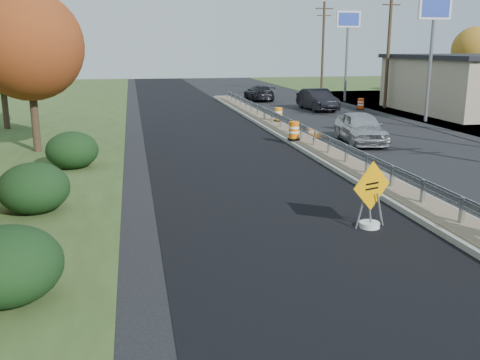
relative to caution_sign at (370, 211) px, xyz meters
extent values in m
plane|color=black|center=(2.30, 3.29, -0.47)|extent=(140.00, 140.00, 0.00)
cube|color=black|center=(-2.10, 13.29, -0.47)|extent=(7.20, 120.00, 0.01)
cube|color=gray|center=(2.30, 11.29, -0.38)|extent=(1.60, 55.00, 0.18)
cube|color=brown|center=(2.30, 11.29, -0.27)|extent=(1.25, 55.00, 0.05)
cube|color=silver|center=(2.30, -0.71, 0.11)|extent=(0.10, 0.15, 0.70)
cube|color=silver|center=(2.30, 1.29, 0.11)|extent=(0.10, 0.15, 0.70)
cube|color=silver|center=(2.30, 3.29, 0.11)|extent=(0.10, 0.15, 0.70)
cube|color=silver|center=(2.30, 5.29, 0.11)|extent=(0.10, 0.15, 0.70)
cube|color=silver|center=(2.30, 7.29, 0.11)|extent=(0.10, 0.15, 0.70)
cube|color=silver|center=(2.30, 9.29, 0.11)|extent=(0.10, 0.15, 0.70)
cube|color=silver|center=(2.30, 11.29, 0.11)|extent=(0.10, 0.15, 0.70)
cube|color=silver|center=(2.30, 13.29, 0.11)|extent=(0.10, 0.15, 0.70)
cube|color=silver|center=(2.30, 15.29, 0.11)|extent=(0.10, 0.15, 0.70)
cube|color=silver|center=(2.30, 17.29, 0.11)|extent=(0.10, 0.15, 0.70)
cube|color=silver|center=(2.30, 19.29, 0.11)|extent=(0.10, 0.15, 0.70)
cube|color=silver|center=(2.30, 21.29, 0.11)|extent=(0.10, 0.15, 0.70)
cube|color=silver|center=(2.30, 23.29, 0.11)|extent=(0.10, 0.15, 0.70)
cube|color=silver|center=(2.30, 25.29, 0.11)|extent=(0.10, 0.15, 0.70)
cube|color=silver|center=(2.30, 27.29, 0.11)|extent=(0.10, 0.15, 0.70)
cube|color=silver|center=(2.30, 29.29, 0.11)|extent=(0.10, 0.15, 0.70)
cube|color=silver|center=(2.30, 31.29, 0.11)|extent=(0.10, 0.15, 0.70)
cube|color=silver|center=(2.30, 33.29, 0.11)|extent=(0.10, 0.15, 0.70)
cube|color=silver|center=(2.30, 35.29, 0.11)|extent=(0.10, 0.15, 0.70)
cube|color=silver|center=(2.30, 12.29, 0.31)|extent=(0.04, 46.00, 0.34)
cube|color=silver|center=(2.30, 12.29, 0.23)|extent=(0.06, 46.00, 0.03)
cube|color=silver|center=(2.30, 12.29, 0.39)|extent=(0.06, 46.00, 0.03)
cube|color=black|center=(14.35, 23.29, 1.13)|extent=(0.08, 7.20, 2.20)
cylinder|color=slate|center=(12.80, 19.29, 2.93)|extent=(0.22, 0.22, 6.80)
cube|color=white|center=(12.80, 19.29, 6.73)|extent=(2.20, 0.25, 1.40)
cube|color=#263FB2|center=(12.80, 19.29, 6.73)|extent=(1.90, 0.30, 1.10)
cylinder|color=slate|center=(12.80, 33.29, 2.93)|extent=(0.22, 0.22, 6.80)
cube|color=white|center=(12.80, 33.29, 6.73)|extent=(2.20, 0.25, 1.40)
cube|color=#263FB2|center=(12.80, 33.29, 6.73)|extent=(1.90, 0.30, 1.10)
cylinder|color=#473523|center=(13.80, 27.29, 4.23)|extent=(0.26, 0.26, 9.40)
cube|color=#473523|center=(13.80, 27.29, 7.53)|extent=(1.50, 0.10, 0.10)
cylinder|color=#473523|center=(13.80, 42.29, 4.23)|extent=(0.26, 0.26, 9.40)
cube|color=#473523|center=(13.80, 42.29, 8.23)|extent=(1.90, 0.12, 0.12)
cube|color=#473523|center=(13.80, 42.29, 7.53)|extent=(1.50, 0.10, 0.10)
ellipsoid|color=black|center=(-8.70, -2.71, 0.29)|extent=(2.09, 2.09, 1.52)
ellipsoid|color=black|center=(-9.20, 3.29, 0.29)|extent=(2.09, 2.09, 1.52)
ellipsoid|color=black|center=(-8.70, 9.29, 0.29)|extent=(2.09, 2.09, 1.52)
cylinder|color=#473523|center=(-10.70, 13.29, 1.18)|extent=(0.36, 0.36, 3.30)
sphere|color=#98401A|center=(-10.70, 13.29, 4.40)|extent=(4.95, 4.95, 4.95)
cylinder|color=#473523|center=(-13.70, 21.29, 0.96)|extent=(0.36, 0.36, 2.86)
sphere|color=#21551C|center=(-13.70, 21.29, 3.75)|extent=(4.29, 4.29, 4.29)
cylinder|color=#473523|center=(28.30, 37.29, 1.07)|extent=(0.36, 0.36, 3.08)
sphere|color=#C18829|center=(28.30, 37.29, 4.08)|extent=(4.62, 4.62, 4.62)
cylinder|color=white|center=(0.00, 0.00, -0.39)|extent=(0.56, 0.56, 0.16)
cube|color=slate|center=(-0.28, 0.00, 0.03)|extent=(0.32, 0.16, 0.97)
cube|color=slate|center=(0.28, 0.00, 0.03)|extent=(0.32, 0.16, 0.97)
cube|color=slate|center=(0.00, 0.05, 0.03)|extent=(0.13, 0.25, 0.99)
cube|color=orange|center=(0.00, 0.00, 0.71)|extent=(1.27, 0.53, 1.35)
cube|color=black|center=(0.00, -0.02, 0.78)|extent=(0.45, 0.19, 0.05)
cube|color=black|center=(0.00, -0.02, 0.64)|extent=(0.45, 0.19, 0.05)
cylinder|color=black|center=(1.75, 12.86, -0.20)|extent=(0.64, 0.64, 0.08)
cylinder|color=orange|center=(1.75, 12.86, 0.24)|extent=(0.51, 0.51, 0.89)
cylinder|color=white|center=(1.75, 12.86, 0.39)|extent=(0.52, 0.52, 0.12)
cylinder|color=white|center=(1.75, 12.86, 0.16)|extent=(0.52, 0.52, 0.12)
cylinder|color=black|center=(2.85, 19.83, -0.20)|extent=(0.59, 0.59, 0.08)
cylinder|color=orange|center=(2.85, 19.83, 0.21)|extent=(0.47, 0.47, 0.82)
cylinder|color=white|center=(2.85, 19.83, 0.35)|extent=(0.49, 0.49, 0.11)
cylinder|color=white|center=(2.85, 19.83, 0.13)|extent=(0.49, 0.49, 0.11)
cylinder|color=black|center=(11.50, 26.81, -0.43)|extent=(0.60, 0.60, 0.08)
cylinder|color=#EB3A09|center=(11.50, 26.81, -0.01)|extent=(0.48, 0.48, 0.84)
cylinder|color=white|center=(11.50, 26.81, 0.13)|extent=(0.50, 0.50, 0.11)
cylinder|color=white|center=(11.50, 26.81, -0.09)|extent=(0.50, 0.50, 0.11)
imported|color=#BCBCC1|center=(5.22, 12.53, 0.33)|extent=(2.45, 4.91, 1.61)
imported|color=black|center=(8.00, 27.10, 0.36)|extent=(2.00, 5.11, 1.66)
imported|color=black|center=(5.32, 35.59, 0.24)|extent=(2.09, 4.92, 1.42)
camera|label=1|loc=(-6.21, -12.92, 4.34)|focal=40.00mm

